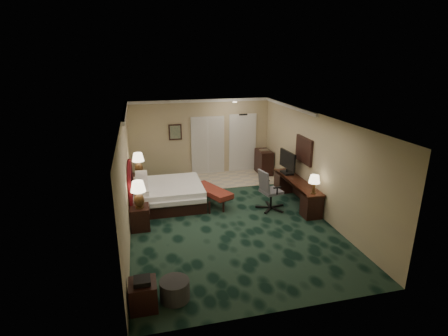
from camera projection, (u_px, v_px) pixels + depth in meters
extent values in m
cube|color=black|center=(226.00, 217.00, 9.41)|extent=(5.00, 7.50, 0.00)
cube|color=silver|center=(226.00, 117.00, 8.57)|extent=(5.00, 7.50, 0.00)
cube|color=tan|center=(201.00, 137.00, 12.45)|extent=(5.00, 0.00, 2.70)
cube|color=tan|center=(284.00, 242.00, 5.53)|extent=(5.00, 0.00, 2.70)
cube|color=tan|center=(126.00, 177.00, 8.42)|extent=(0.00, 7.50, 2.70)
cube|color=tan|center=(315.00, 163.00, 9.55)|extent=(0.00, 7.50, 2.70)
cube|color=beige|center=(231.00, 179.00, 12.29)|extent=(3.20, 1.70, 0.01)
cube|color=silver|center=(242.00, 143.00, 12.87)|extent=(1.02, 0.06, 2.18)
cube|color=#B8B3A6|center=(208.00, 145.00, 12.57)|extent=(1.20, 0.06, 2.10)
cube|color=#425E4F|center=(175.00, 132.00, 12.13)|extent=(0.45, 0.06, 0.55)
cube|color=white|center=(304.00, 150.00, 10.04)|extent=(0.05, 0.95, 0.75)
cube|color=white|center=(168.00, 194.00, 10.12)|extent=(1.95, 1.81, 0.62)
cube|color=black|center=(140.00, 218.00, 8.71)|extent=(0.47, 0.54, 0.58)
cube|color=black|center=(139.00, 184.00, 10.96)|extent=(0.48, 0.55, 0.60)
cube|color=maroon|center=(212.00, 196.00, 10.16)|extent=(1.05, 1.51, 0.48)
cylinder|color=#2D2D30|center=(175.00, 290.00, 6.20)|extent=(0.56, 0.56, 0.38)
cube|color=black|center=(143.00, 295.00, 5.97)|extent=(0.47, 0.47, 0.50)
cube|color=black|center=(296.00, 192.00, 10.19)|extent=(0.52, 2.40, 0.69)
cube|color=black|center=(287.00, 162.00, 10.61)|extent=(0.14, 0.91, 0.71)
cube|color=black|center=(264.00, 162.00, 12.73)|extent=(0.46, 0.82, 0.87)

